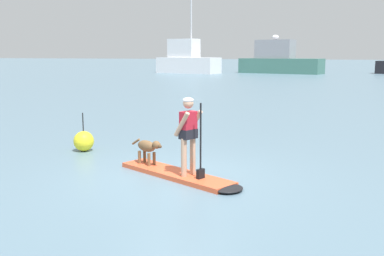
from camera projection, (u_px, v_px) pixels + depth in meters
ground_plane at (176, 176)px, 9.50m from camera, size 400.00×400.00×0.00m
paddleboard at (183, 176)px, 9.34m from camera, size 3.21×1.87×0.10m
person_paddler at (189, 131)px, 9.05m from camera, size 0.68×0.60×1.64m
dog at (148, 147)px, 10.05m from camera, size 0.97×0.48×0.59m
moored_boat_center at (187, 60)px, 59.33m from camera, size 9.02×4.73×10.59m
moored_boat_far_starboard at (279, 61)px, 59.15m from camera, size 11.46×5.53×5.10m
marker_buoy at (84, 141)px, 11.91m from camera, size 0.55×0.55×1.05m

